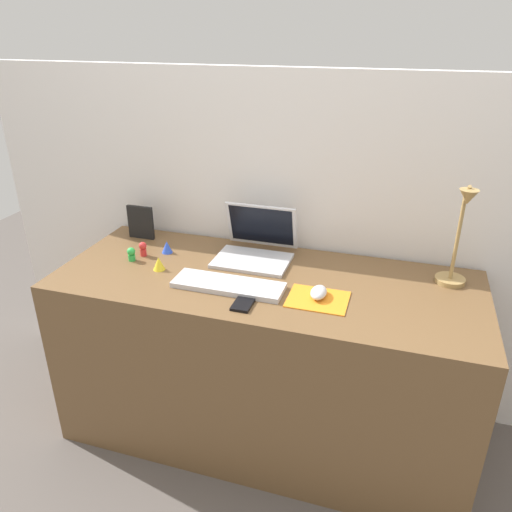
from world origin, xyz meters
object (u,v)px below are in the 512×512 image
keyboard (228,285)px  picture_frame (141,222)px  toy_figurine_blue (167,247)px  toy_figurine_yellow (159,263)px  toy_figurine_red (143,248)px  cell_phone (244,302)px  desk_lamp (458,240)px  toy_figurine_green (131,254)px  laptop (256,245)px  mouse (319,292)px

keyboard → picture_frame: size_ratio=2.73×
toy_figurine_blue → toy_figurine_yellow: size_ratio=0.96×
keyboard → toy_figurine_red: bearing=160.3°
toy_figurine_blue → toy_figurine_red: toy_figurine_red is taller
toy_figurine_yellow → picture_frame: bearing=130.0°
cell_phone → desk_lamp: size_ratio=0.32×
picture_frame → toy_figurine_green: (0.08, -0.22, -0.04)m
toy_figurine_green → toy_figurine_blue: toy_figurine_green is taller
desk_lamp → toy_figurine_green: size_ratio=7.00×
laptop → toy_figurine_yellow: (-0.33, -0.23, -0.03)m
laptop → keyboard: bearing=-93.5°
desk_lamp → toy_figurine_blue: 1.14m
keyboard → mouse: 0.33m
desk_lamp → toy_figurine_red: desk_lamp is taller
cell_phone → picture_frame: (-0.62, 0.41, 0.07)m
toy_figurine_red → toy_figurine_yellow: toy_figurine_red is taller
desk_lamp → toy_figurine_yellow: size_ratio=7.51×
laptop → desk_lamp: size_ratio=0.76×
toy_figurine_red → picture_frame: bearing=120.7°
laptop → cell_phone: laptop is taller
desk_lamp → toy_figurine_red: (-1.21, -0.10, -0.15)m
mouse → cell_phone: bearing=-154.4°
laptop → desk_lamp: (0.76, -0.04, 0.13)m
toy_figurine_red → laptop: bearing=16.5°
keyboard → cell_phone: 0.13m
laptop → toy_figurine_blue: (-0.37, -0.08, -0.03)m
keyboard → picture_frame: picture_frame is taller
cell_phone → toy_figurine_blue: toy_figurine_blue is taller
desk_lamp → toy_figurine_blue: bearing=-177.9°
mouse → toy_figurine_blue: bearing=164.6°
toy_figurine_blue → keyboard: bearing=-31.1°
toy_figurine_green → toy_figurine_yellow: toy_figurine_green is taller
desk_lamp → toy_figurine_green: 1.25m
toy_figurine_blue → toy_figurine_yellow: bearing=-74.7°
toy_figurine_red → toy_figurine_yellow: 0.16m
mouse → toy_figurine_green: size_ratio=1.70×
desk_lamp → toy_figurine_yellow: 1.11m
keyboard → mouse: bearing=4.3°
toy_figurine_green → picture_frame: bearing=109.0°
cell_phone → toy_figurine_green: size_ratio=2.26×
mouse → toy_figurine_blue: 0.71m
keyboard → toy_figurine_blue: bearing=148.9°
picture_frame → toy_figurine_blue: size_ratio=2.95×
toy_figurine_yellow → toy_figurine_red: bearing=141.5°
toy_figurine_red → toy_figurine_yellow: (0.12, -0.10, -0.01)m
picture_frame → keyboard: bearing=-31.2°
toy_figurine_red → toy_figurine_yellow: bearing=-38.5°
laptop → toy_figurine_green: 0.51m
keyboard → toy_figurine_green: 0.47m
keyboard → toy_figurine_blue: (-0.35, 0.21, 0.02)m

